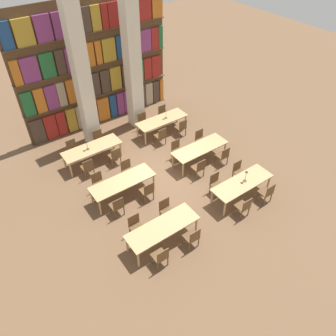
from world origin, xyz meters
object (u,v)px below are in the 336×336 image
object	(u,v)px
chair_6	(267,192)
chair_16	(88,167)
chair_3	(166,210)
pillar_center	(132,62)
chair_1	(136,226)
chair_7	(239,171)
chair_17	(73,149)
reading_table_4	(92,149)
chair_5	(216,183)
chair_10	(147,191)
chair_13	(177,149)
chair_23	(163,114)
desk_lamp_2	(166,112)
reading_table_1	(242,184)
chair_20	(161,136)
desk_lamp_1	(86,143)
chair_14	(223,156)
chair_2	(192,237)
chair_0	(161,256)
reading_table_2	(123,183)
chair_4	(244,206)
chair_19	(99,139)
reading_table_3	(200,149)
chair_9	(99,183)
chair_15	(201,139)
chair_8	(117,206)
chair_21	(144,121)
chair_18	(115,156)
reading_table_0	(163,228)
chair_22	(181,127)
chair_12	(199,168)
pillar_left	(82,77)

from	to	relation	value
chair_6	chair_16	size ratio (longest dim) A/B	1.00
chair_3	chair_6	world-z (taller)	same
pillar_center	chair_1	bearing A→B (deg)	-121.61
chair_7	chair_17	xyz separation A→B (m)	(-4.54, 4.91, 0.00)
pillar_center	reading_table_4	xyz separation A→B (m)	(-2.94, -1.44, -2.35)
chair_5	chair_7	size ratio (longest dim) A/B	1.00
chair_10	chair_16	size ratio (longest dim) A/B	1.00
chair_13	chair_23	distance (m)	2.80
desk_lamp_2	reading_table_1	bearing A→B (deg)	-92.61
desk_lamp_2	chair_20	bearing A→B (deg)	-138.35
desk_lamp_2	desk_lamp_1	bearing A→B (deg)	-179.19
chair_14	desk_lamp_2	bearing A→B (deg)	98.62
chair_2	chair_23	xyz separation A→B (m)	(3.36, 6.34, 0.00)
chair_0	reading_table_2	xyz separation A→B (m)	(0.56, 3.18, 0.19)
chair_4	chair_19	bearing A→B (deg)	109.35
reading_table_3	chair_9	bearing A→B (deg)	169.14
desk_lamp_1	chair_15	bearing A→B (deg)	-22.60
chair_8	chair_9	world-z (taller)	same
chair_6	chair_13	bearing A→B (deg)	106.07
chair_5	reading_table_4	xyz separation A→B (m)	(-2.84, 4.22, 0.19)
reading_table_2	chair_21	distance (m)	4.27
pillar_center	reading_table_1	xyz separation A→B (m)	(0.49, -6.35, -2.35)
chair_18	chair_23	xyz separation A→B (m)	(3.38, 1.45, 0.00)
reading_table_0	chair_13	xyz separation A→B (m)	(2.88, 3.08, -0.19)
pillar_center	desk_lamp_2	size ratio (longest dim) A/B	13.75
chair_17	chair_22	xyz separation A→B (m)	(4.56, -1.31, 0.00)
chair_4	chair_13	world-z (taller)	same
chair_18	desk_lamp_1	size ratio (longest dim) A/B	1.76
reading_table_1	chair_12	bearing A→B (deg)	107.18
reading_table_3	chair_23	distance (m)	3.30
chair_9	reading_table_4	size ratio (longest dim) A/B	0.37
reading_table_0	chair_22	distance (m)	5.85
chair_2	chair_21	distance (m)	6.73
chair_17	chair_14	bearing A→B (deg)	140.44
chair_0	chair_7	world-z (taller)	same
chair_18	chair_12	bearing A→B (deg)	-47.85
chair_0	chair_19	xyz separation A→B (m)	(1.17, 6.27, 0.00)
chair_16	chair_14	bearing A→B (deg)	-28.01
chair_23	desk_lamp_2	size ratio (longest dim) A/B	1.98
chair_6	reading_table_1	bearing A→B (deg)	129.05
chair_6	chair_12	xyz separation A→B (m)	(-1.09, 2.42, 0.00)
chair_5	chair_23	bearing A→B (deg)	-103.17
chair_15	chair_9	bearing A→B (deg)	-1.17
reading_table_4	chair_19	bearing A→B (deg)	47.46
chair_2	reading_table_2	size ratio (longest dim) A/B	0.37
pillar_left	chair_15	world-z (taller)	pillar_left
pillar_center	desk_lamp_2	bearing A→B (deg)	-62.78
chair_7	chair_13	size ratio (longest dim) A/B	1.00
chair_7	chair_2	bearing A→B (deg)	22.09
chair_7	chair_21	world-z (taller)	same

